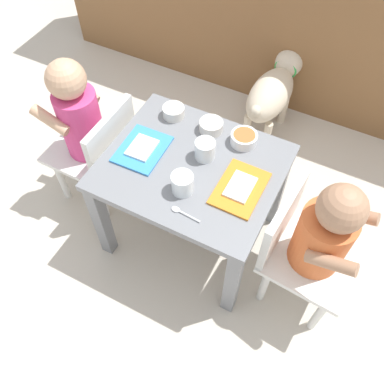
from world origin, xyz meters
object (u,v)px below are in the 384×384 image
(food_tray_right, at_px, (240,188))
(water_cup_right, at_px, (205,150))
(veggie_bowl_near, at_px, (244,138))
(spoon_by_left_tray, at_px, (183,213))
(seated_child_left, at_px, (84,123))
(food_tray_left, at_px, (142,149))
(seated_child_right, at_px, (319,236))
(veggie_bowl_far, at_px, (211,126))
(water_cup_left, at_px, (182,184))
(dining_table, at_px, (192,180))
(dog, at_px, (273,90))
(cereal_bowl_right_side, at_px, (174,111))

(food_tray_right, height_order, water_cup_right, water_cup_right)
(veggie_bowl_near, bearing_deg, spoon_by_left_tray, -98.04)
(seated_child_left, relative_size, food_tray_left, 3.53)
(seated_child_right, height_order, veggie_bowl_near, seated_child_right)
(seated_child_right, relative_size, water_cup_right, 9.23)
(veggie_bowl_near, distance_m, veggie_bowl_far, 0.12)
(water_cup_left, bearing_deg, veggie_bowl_near, 71.48)
(dining_table, height_order, seated_child_left, seated_child_left)
(food_tray_left, relative_size, food_tray_right, 0.95)
(dog, bearing_deg, food_tray_right, -80.02)
(seated_child_left, bearing_deg, dog, 54.57)
(seated_child_right, bearing_deg, veggie_bowl_far, 155.71)
(seated_child_right, distance_m, dog, 0.86)
(dining_table, distance_m, veggie_bowl_far, 0.20)
(water_cup_left, relative_size, veggie_bowl_far, 0.84)
(dog, bearing_deg, dining_table, -93.89)
(dining_table, relative_size, water_cup_left, 8.28)
(seated_child_left, height_order, spoon_by_left_tray, seated_child_left)
(seated_child_right, xyz_separation_m, water_cup_left, (-0.43, -0.06, 0.07))
(dog, relative_size, food_tray_left, 2.45)
(water_cup_right, bearing_deg, veggie_bowl_far, 106.04)
(dog, xyz_separation_m, food_tray_right, (0.13, -0.73, 0.22))
(dog, distance_m, cereal_bowl_right_side, 0.62)
(seated_child_left, bearing_deg, water_cup_right, 4.59)
(veggie_bowl_near, relative_size, spoon_by_left_tray, 0.90)
(dining_table, relative_size, seated_child_left, 0.87)
(water_cup_left, height_order, cereal_bowl_right_side, water_cup_left)
(veggie_bowl_near, bearing_deg, veggie_bowl_far, 178.89)
(spoon_by_left_tray, bearing_deg, veggie_bowl_far, 101.96)
(cereal_bowl_right_side, distance_m, spoon_by_left_tray, 0.41)
(seated_child_left, height_order, dog, seated_child_left)
(seated_child_right, distance_m, food_tray_left, 0.62)
(water_cup_right, distance_m, spoon_by_left_tray, 0.23)
(water_cup_left, bearing_deg, seated_child_right, 8.42)
(water_cup_right, relative_size, veggie_bowl_near, 0.75)
(food_tray_left, bearing_deg, food_tray_right, 0.00)
(dining_table, height_order, veggie_bowl_near, veggie_bowl_near)
(seated_child_right, bearing_deg, water_cup_right, 168.01)
(seated_child_left, xyz_separation_m, food_tray_right, (0.62, -0.03, 0.03))
(seated_child_left, bearing_deg, food_tray_right, -2.96)
(water_cup_right, distance_m, cereal_bowl_right_side, 0.22)
(water_cup_right, bearing_deg, food_tray_left, -160.51)
(food_tray_right, height_order, veggie_bowl_near, veggie_bowl_near)
(seated_child_right, height_order, spoon_by_left_tray, seated_child_right)
(food_tray_right, bearing_deg, seated_child_left, 177.04)
(cereal_bowl_right_side, height_order, spoon_by_left_tray, cereal_bowl_right_side)
(dog, bearing_deg, spoon_by_left_tray, -89.21)
(food_tray_left, relative_size, water_cup_left, 2.70)
(water_cup_left, bearing_deg, veggie_bowl_far, 96.83)
(seated_child_right, bearing_deg, food_tray_right, 175.59)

